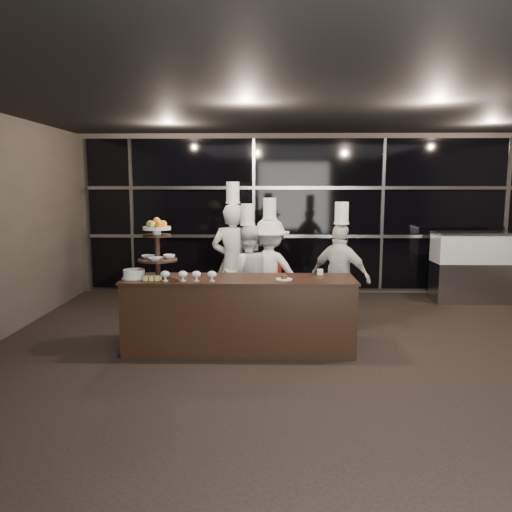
{
  "coord_description": "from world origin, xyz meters",
  "views": [
    {
      "loc": [
        -0.98,
        -4.44,
        2.05
      ],
      "look_at": [
        -1.1,
        1.88,
        1.15
      ],
      "focal_mm": 35.0,
      "sensor_mm": 36.0,
      "label": 1
    }
  ],
  "objects_px": {
    "chef_a": "(233,262)",
    "chef_b": "(248,275)",
    "chef_c": "(269,272)",
    "display_case": "(472,263)",
    "layer_cake": "(134,274)",
    "chef_d": "(340,276)",
    "buffet_counter": "(239,314)",
    "display_stand": "(157,244)"
  },
  "relations": [
    {
      "from": "chef_a",
      "to": "chef_b",
      "type": "distance_m",
      "value": 0.33
    },
    {
      "from": "chef_c",
      "to": "display_case",
      "type": "bearing_deg",
      "value": 23.61
    },
    {
      "from": "display_case",
      "to": "chef_a",
      "type": "bearing_deg",
      "value": -159.83
    },
    {
      "from": "chef_b",
      "to": "chef_c",
      "type": "relative_size",
      "value": 0.96
    },
    {
      "from": "layer_cake",
      "to": "chef_d",
      "type": "height_order",
      "value": "chef_d"
    },
    {
      "from": "chef_a",
      "to": "chef_d",
      "type": "relative_size",
      "value": 1.15
    },
    {
      "from": "chef_a",
      "to": "chef_c",
      "type": "distance_m",
      "value": 0.55
    },
    {
      "from": "buffet_counter",
      "to": "chef_b",
      "type": "distance_m",
      "value": 1.07
    },
    {
      "from": "buffet_counter",
      "to": "display_stand",
      "type": "relative_size",
      "value": 3.81
    },
    {
      "from": "display_stand",
      "to": "layer_cake",
      "type": "height_order",
      "value": "display_stand"
    },
    {
      "from": "display_case",
      "to": "chef_b",
      "type": "bearing_deg",
      "value": -156.47
    },
    {
      "from": "chef_b",
      "to": "chef_d",
      "type": "distance_m",
      "value": 1.31
    },
    {
      "from": "buffet_counter",
      "to": "chef_d",
      "type": "distance_m",
      "value": 1.67
    },
    {
      "from": "buffet_counter",
      "to": "layer_cake",
      "type": "bearing_deg",
      "value": -177.77
    },
    {
      "from": "display_case",
      "to": "chef_d",
      "type": "height_order",
      "value": "chef_d"
    },
    {
      "from": "buffet_counter",
      "to": "layer_cake",
      "type": "relative_size",
      "value": 9.47
    },
    {
      "from": "chef_a",
      "to": "chef_c",
      "type": "relative_size",
      "value": 1.12
    },
    {
      "from": "layer_cake",
      "to": "chef_c",
      "type": "relative_size",
      "value": 0.16
    },
    {
      "from": "display_case",
      "to": "chef_a",
      "type": "height_order",
      "value": "chef_a"
    },
    {
      "from": "buffet_counter",
      "to": "chef_d",
      "type": "height_order",
      "value": "chef_d"
    },
    {
      "from": "buffet_counter",
      "to": "chef_d",
      "type": "xyz_separation_m",
      "value": [
        1.37,
        0.89,
        0.32
      ]
    },
    {
      "from": "buffet_counter",
      "to": "display_case",
      "type": "height_order",
      "value": "display_case"
    },
    {
      "from": "display_stand",
      "to": "display_case",
      "type": "height_order",
      "value": "display_stand"
    },
    {
      "from": "chef_c",
      "to": "chef_d",
      "type": "distance_m",
      "value": 1.03
    },
    {
      "from": "buffet_counter",
      "to": "chef_d",
      "type": "relative_size",
      "value": 1.56
    },
    {
      "from": "chef_b",
      "to": "display_stand",
      "type": "bearing_deg",
      "value": -135.99
    },
    {
      "from": "buffet_counter",
      "to": "display_case",
      "type": "bearing_deg",
      "value": 34.53
    },
    {
      "from": "chef_c",
      "to": "display_stand",
      "type": "bearing_deg",
      "value": -139.97
    },
    {
      "from": "chef_a",
      "to": "chef_b",
      "type": "xyz_separation_m",
      "value": [
        0.22,
        -0.19,
        -0.16
      ]
    },
    {
      "from": "display_stand",
      "to": "buffet_counter",
      "type": "bearing_deg",
      "value": 0.01
    },
    {
      "from": "buffet_counter",
      "to": "chef_a",
      "type": "distance_m",
      "value": 1.31
    },
    {
      "from": "display_stand",
      "to": "chef_b",
      "type": "distance_m",
      "value": 1.59
    },
    {
      "from": "chef_b",
      "to": "chef_c",
      "type": "height_order",
      "value": "chef_c"
    },
    {
      "from": "display_case",
      "to": "chef_b",
      "type": "distance_m",
      "value": 4.25
    },
    {
      "from": "layer_cake",
      "to": "chef_a",
      "type": "relative_size",
      "value": 0.14
    },
    {
      "from": "layer_cake",
      "to": "chef_d",
      "type": "bearing_deg",
      "value": 19.53
    },
    {
      "from": "chef_a",
      "to": "chef_d",
      "type": "distance_m",
      "value": 1.56
    },
    {
      "from": "display_case",
      "to": "chef_d",
      "type": "distance_m",
      "value": 3.17
    },
    {
      "from": "display_stand",
      "to": "chef_b",
      "type": "xyz_separation_m",
      "value": [
        1.06,
        1.03,
        -0.58
      ]
    },
    {
      "from": "layer_cake",
      "to": "chef_b",
      "type": "relative_size",
      "value": 0.17
    },
    {
      "from": "display_case",
      "to": "chef_b",
      "type": "relative_size",
      "value": 0.75
    },
    {
      "from": "chef_a",
      "to": "chef_b",
      "type": "relative_size",
      "value": 1.17
    }
  ]
}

